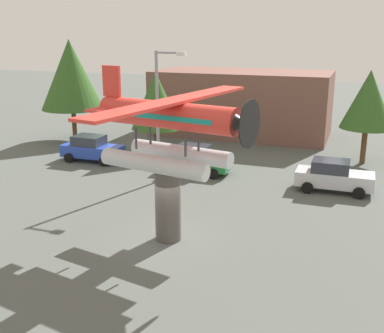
# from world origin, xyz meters

# --- Properties ---
(ground_plane) EXTENTS (140.00, 140.00, 0.00)m
(ground_plane) POSITION_xyz_m (0.00, 0.00, 0.00)
(ground_plane) COLOR #515651
(display_pedestal) EXTENTS (1.10, 1.10, 3.27)m
(display_pedestal) POSITION_xyz_m (0.00, 0.00, 1.63)
(display_pedestal) COLOR #4C4742
(display_pedestal) RESTS_ON ground
(floatplane_monument) EXTENTS (7.14, 10.41, 4.00)m
(floatplane_monument) POSITION_xyz_m (0.13, -0.03, 4.94)
(floatplane_monument) COLOR silver
(floatplane_monument) RESTS_ON display_pedestal
(car_near_blue) EXTENTS (4.20, 2.02, 1.76)m
(car_near_blue) POSITION_xyz_m (-9.83, 9.99, 0.88)
(car_near_blue) COLOR #2847B7
(car_near_blue) RESTS_ON ground
(car_mid_green) EXTENTS (4.20, 2.02, 1.76)m
(car_mid_green) POSITION_xyz_m (-2.17, 9.75, 0.88)
(car_mid_green) COLOR #237A38
(car_mid_green) RESTS_ON ground
(car_far_silver) EXTENTS (4.20, 2.02, 1.76)m
(car_far_silver) POSITION_xyz_m (6.20, 9.03, 0.88)
(car_far_silver) COLOR silver
(car_far_silver) RESTS_ON ground
(streetlight_primary) EXTENTS (1.84, 0.28, 7.60)m
(streetlight_primary) POSITION_xyz_m (-3.46, 7.29, 4.43)
(streetlight_primary) COLOR gray
(streetlight_primary) RESTS_ON ground
(storefront_building) EXTENTS (14.57, 6.92, 5.37)m
(storefront_building) POSITION_xyz_m (-2.37, 22.00, 2.69)
(storefront_building) COLOR brown
(storefront_building) RESTS_ON ground
(tree_west) EXTENTS (4.88, 4.88, 8.01)m
(tree_west) POSITION_xyz_m (-14.50, 15.05, 5.29)
(tree_west) COLOR brown
(tree_west) RESTS_ON ground
(tree_east) EXTENTS (3.57, 3.57, 5.90)m
(tree_east) POSITION_xyz_m (-6.32, 13.08, 3.90)
(tree_east) COLOR brown
(tree_east) RESTS_ON ground
(tree_center_back) EXTENTS (3.44, 3.44, 6.23)m
(tree_center_back) POSITION_xyz_m (7.68, 15.67, 4.30)
(tree_center_back) COLOR brown
(tree_center_back) RESTS_ON ground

